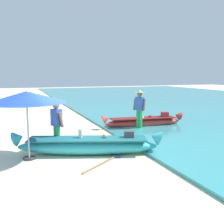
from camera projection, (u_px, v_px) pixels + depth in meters
The scene contains 7 objects.
ground_plane at pixel (85, 151), 8.71m from camera, with size 80.00×80.00×0.00m, color beige.
boat_cyan_foreground at pixel (88, 145), 8.35m from camera, with size 4.60×2.16×0.81m.
boat_red_midground at pixel (143, 122), 12.55m from camera, with size 4.03×1.02×0.73m.
person_vendor_hatted at pixel (139, 107), 11.82m from camera, with size 0.51×0.55×1.82m.
person_tourist_customer at pixel (57, 123), 8.68m from camera, with size 0.41×0.58×1.61m.
patio_umbrella_large at pixel (27, 97), 7.63m from camera, with size 2.32×2.32×2.02m.
paddle at pixel (106, 161), 7.63m from camera, with size 1.51×1.24×0.05m.
Camera 1 is at (-2.11, -8.21, 2.54)m, focal length 42.58 mm.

